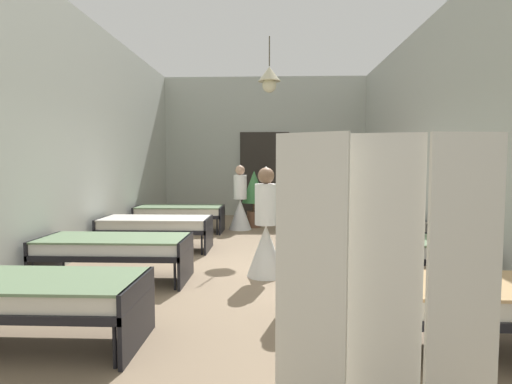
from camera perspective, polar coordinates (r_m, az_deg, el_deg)
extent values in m
cube|color=#8C755B|center=(6.36, 0.14, -10.35)|extent=(6.32, 12.11, 0.10)
cube|color=#B2B7AD|center=(12.02, 1.19, 6.24)|extent=(6.12, 0.20, 3.97)
cube|color=#B2B7AD|center=(6.94, -25.31, 7.42)|extent=(0.20, 11.51, 3.97)
cube|color=#B2B7AD|center=(6.74, 26.42, 7.49)|extent=(0.20, 11.51, 3.97)
cube|color=#2D2823|center=(11.89, 1.17, 2.48)|extent=(1.40, 0.06, 2.40)
cylinder|color=brown|center=(8.44, 1.86, 18.86)|extent=(0.02, 0.02, 0.57)
cone|color=beige|center=(8.34, 1.85, 15.97)|extent=(0.44, 0.44, 0.28)
sphere|color=beige|center=(8.30, 1.85, 14.49)|extent=(0.28, 0.28, 0.28)
cylinder|color=black|center=(3.45, -18.90, -19.48)|extent=(0.03, 0.03, 0.34)
cylinder|color=black|center=(4.08, -15.12, -15.62)|extent=(0.03, 0.03, 0.34)
cube|color=black|center=(4.05, -28.92, -13.08)|extent=(1.90, 0.84, 0.07)
cube|color=black|center=(3.70, -15.96, -15.80)|extent=(0.04, 0.84, 0.57)
cube|color=silver|center=(4.02, -28.98, -11.65)|extent=(1.82, 0.78, 0.14)
cube|color=slate|center=(4.00, -29.02, -10.52)|extent=(1.86, 0.82, 0.02)
cylinder|color=black|center=(3.32, 15.45, -20.36)|extent=(0.03, 0.03, 0.34)
cylinder|color=black|center=(3.97, 12.99, -16.13)|extent=(0.03, 0.03, 0.34)
cube|color=black|center=(3.84, 27.37, -13.97)|extent=(1.90, 0.84, 0.07)
cube|color=black|center=(3.59, 13.16, -16.38)|extent=(0.04, 0.84, 0.57)
cube|color=silver|center=(3.81, 27.42, -12.47)|extent=(1.82, 0.78, 0.14)
cube|color=tan|center=(3.79, 27.46, -11.27)|extent=(1.86, 0.82, 0.02)
cylinder|color=black|center=(5.81, -28.34, -10.00)|extent=(0.03, 0.03, 0.34)
cylinder|color=black|center=(6.42, -25.03, -8.57)|extent=(0.03, 0.03, 0.34)
cylinder|color=black|center=(5.16, -11.13, -11.32)|extent=(0.03, 0.03, 0.34)
cylinder|color=black|center=(5.84, -9.47, -9.48)|extent=(0.03, 0.03, 0.34)
cube|color=black|center=(5.71, -18.92, -7.87)|extent=(1.90, 0.84, 0.07)
cube|color=black|center=(6.12, -27.13, -8.14)|extent=(0.04, 0.84, 0.57)
cube|color=black|center=(5.46, -9.64, -9.18)|extent=(0.04, 0.84, 0.57)
cube|color=white|center=(5.68, -18.94, -6.83)|extent=(1.82, 0.78, 0.14)
cube|color=slate|center=(5.67, -18.96, -6.02)|extent=(1.86, 0.82, 0.02)
cylinder|color=black|center=(5.08, 10.47, -11.57)|extent=(0.03, 0.03, 0.34)
cylinder|color=black|center=(5.77, 9.44, -9.65)|extent=(0.03, 0.03, 0.34)
cylinder|color=black|center=(5.60, 28.72, -10.54)|extent=(0.03, 0.03, 0.34)
cylinder|color=black|center=(6.23, 25.74, -8.98)|extent=(0.03, 0.03, 0.34)
cube|color=black|center=(5.56, 18.97, -8.18)|extent=(1.90, 0.84, 0.07)
cube|color=black|center=(5.39, 9.30, -9.36)|extent=(0.04, 0.84, 0.57)
cube|color=black|center=(5.91, 27.72, -8.58)|extent=(0.04, 0.84, 0.57)
cube|color=white|center=(5.54, 18.99, -7.12)|extent=(1.82, 0.78, 0.14)
cube|color=slate|center=(5.52, 19.01, -6.29)|extent=(1.86, 0.82, 0.02)
cylinder|color=black|center=(7.47, -20.86, -6.71)|extent=(0.03, 0.03, 0.34)
cylinder|color=black|center=(8.12, -18.86, -5.80)|extent=(0.03, 0.03, 0.34)
cylinder|color=black|center=(6.98, -7.49, -7.23)|extent=(0.03, 0.03, 0.34)
cylinder|color=black|center=(7.67, -6.57, -6.18)|extent=(0.03, 0.03, 0.34)
cube|color=black|center=(7.48, -13.64, -4.95)|extent=(1.90, 0.84, 0.07)
cube|color=black|center=(7.80, -20.24, -5.37)|extent=(0.04, 0.84, 0.57)
cube|color=black|center=(7.29, -6.55, -5.79)|extent=(0.04, 0.84, 0.57)
cube|color=silver|center=(7.46, -13.65, -4.15)|extent=(1.82, 0.78, 0.14)
cube|color=beige|center=(7.45, -13.66, -3.53)|extent=(1.86, 0.82, 0.02)
cylinder|color=black|center=(6.91, 8.22, -7.34)|extent=(0.03, 0.03, 0.34)
cylinder|color=black|center=(7.62, 7.66, -6.27)|extent=(0.03, 0.03, 0.34)
cylinder|color=black|center=(7.30, 22.03, -6.98)|extent=(0.03, 0.03, 0.34)
cylinder|color=black|center=(7.97, 20.28, -6.02)|extent=(0.03, 0.03, 0.34)
cube|color=black|center=(7.37, 14.72, -5.10)|extent=(1.90, 0.84, 0.07)
cube|color=black|center=(7.24, 7.46, -5.87)|extent=(0.04, 0.84, 0.57)
cube|color=black|center=(7.63, 21.57, -5.60)|extent=(0.04, 0.84, 0.57)
cube|color=silver|center=(7.35, 14.73, -4.29)|extent=(1.82, 0.78, 0.14)
cube|color=beige|center=(7.34, 14.74, -3.66)|extent=(1.86, 0.82, 0.02)
cylinder|color=black|center=(9.22, -16.21, -4.58)|extent=(0.03, 0.03, 0.34)
cylinder|color=black|center=(9.90, -14.89, -3.97)|extent=(0.03, 0.03, 0.34)
cylinder|color=black|center=(8.83, -5.39, -4.82)|extent=(0.03, 0.03, 0.34)
cylinder|color=black|center=(9.53, -4.81, -4.15)|extent=(0.03, 0.03, 0.34)
cube|color=black|center=(9.30, -10.43, -3.14)|extent=(1.90, 0.84, 0.07)
cube|color=black|center=(9.56, -15.88, -3.56)|extent=(0.04, 0.84, 0.57)
cube|color=black|center=(9.15, -4.72, -3.75)|extent=(0.04, 0.84, 0.57)
cube|color=silver|center=(9.29, -10.44, -2.49)|extent=(1.82, 0.78, 0.14)
cube|color=slate|center=(9.28, -10.45, -1.99)|extent=(1.86, 0.82, 0.02)
cylinder|color=black|center=(8.78, 6.93, -4.88)|extent=(0.03, 0.03, 0.34)
cylinder|color=black|center=(9.49, 6.58, -4.20)|extent=(0.03, 0.03, 0.34)
cylinder|color=black|center=(9.08, 17.98, -4.75)|extent=(0.03, 0.03, 0.34)
cylinder|color=black|center=(9.77, 16.83, -4.11)|extent=(0.03, 0.03, 0.34)
cube|color=black|center=(9.21, 12.17, -3.23)|extent=(1.90, 0.84, 0.07)
cube|color=black|center=(9.11, 6.38, -3.80)|extent=(0.04, 0.84, 0.57)
cube|color=black|center=(9.43, 17.75, -3.71)|extent=(0.04, 0.84, 0.57)
cube|color=silver|center=(9.20, 12.18, -2.58)|extent=(1.82, 0.78, 0.14)
cube|color=#8C4C47|center=(9.19, 12.19, -2.08)|extent=(1.86, 0.82, 0.02)
cone|color=white|center=(9.49, -2.19, -3.08)|extent=(0.52, 0.52, 0.70)
cylinder|color=white|center=(9.43, -2.20, 0.69)|extent=(0.30, 0.30, 0.55)
sphere|color=tan|center=(9.41, -2.21, 3.03)|extent=(0.22, 0.22, 0.22)
cone|color=white|center=(9.41, -2.21, 3.50)|extent=(0.18, 0.18, 0.10)
cone|color=white|center=(4.65, 6.17, -10.69)|extent=(0.52, 0.52, 0.70)
cylinder|color=white|center=(4.54, 6.23, -3.03)|extent=(0.30, 0.30, 0.55)
sphere|color=#846047|center=(4.50, 6.26, 1.83)|extent=(0.22, 0.22, 0.22)
cone|color=white|center=(4.50, 6.27, 2.81)|extent=(0.18, 0.18, 0.10)
cone|color=white|center=(5.64, 1.38, -8.05)|extent=(0.52, 0.52, 0.70)
cylinder|color=white|center=(5.54, 1.39, -1.72)|extent=(0.30, 0.30, 0.55)
sphere|color=#846047|center=(5.51, 1.39, 2.27)|extent=(0.22, 0.22, 0.22)
cone|color=white|center=(5.51, 1.39, 3.07)|extent=(0.18, 0.18, 0.10)
cylinder|color=brown|center=(9.83, -0.27, -3.76)|extent=(0.34, 0.34, 0.38)
cylinder|color=brown|center=(9.79, -0.27, -2.07)|extent=(0.06, 0.06, 0.20)
cone|color=#3D7A42|center=(9.75, -0.27, 0.75)|extent=(0.58, 0.58, 0.76)
cube|color=silver|center=(2.38, 7.50, -12.69)|extent=(0.39, 0.22, 1.70)
cube|color=silver|center=(2.51, 17.17, -11.95)|extent=(0.42, 0.10, 1.70)
cube|color=silver|center=(2.59, 26.72, -11.68)|extent=(0.42, 0.08, 1.70)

